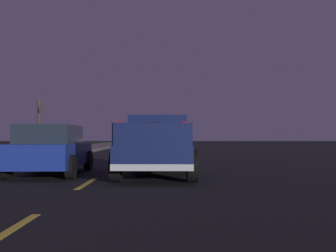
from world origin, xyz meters
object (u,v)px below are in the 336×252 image
at_px(sedan_blue, 51,149).
at_px(bare_tree_far, 39,121).
at_px(pickup_truck, 157,143).
at_px(sedan_white, 160,141).

relative_size(sedan_blue, bare_tree_far, 0.89).
relative_size(pickup_truck, sedan_white, 1.24).
bearing_deg(pickup_truck, sedan_white, 0.30).
xyz_separation_m(sedan_blue, bare_tree_far, (27.58, 8.94, 1.88)).
xyz_separation_m(pickup_truck, bare_tree_far, (27.86, 12.26, 1.68)).
bearing_deg(sedan_blue, pickup_truck, -94.71).
bearing_deg(sedan_blue, bare_tree_far, 17.97).
distance_m(pickup_truck, sedan_white, 25.08).
bearing_deg(bare_tree_far, sedan_white, -102.91).
distance_m(sedan_white, bare_tree_far, 12.59).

